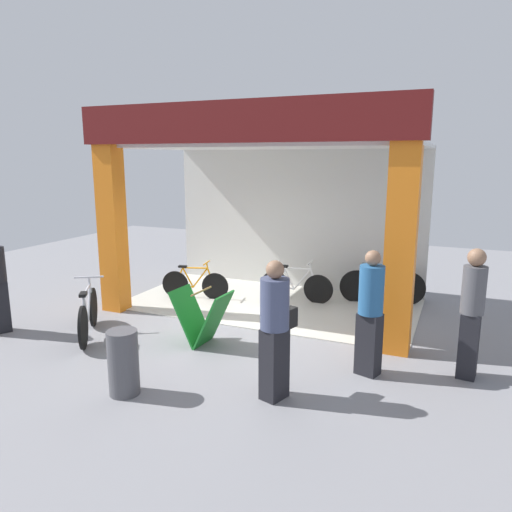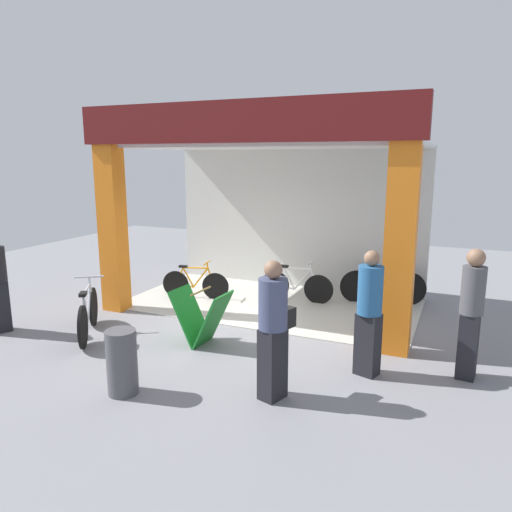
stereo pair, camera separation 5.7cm
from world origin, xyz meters
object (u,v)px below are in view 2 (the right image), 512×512
Objects in this scene: bicycle_inside_0 at (296,285)px; pedestrian_0 at (369,312)px; bicycle_parked_0 at (88,314)px; trash_bin at (122,362)px; bicycle_inside_1 at (195,284)px; pedestrian_1 at (273,328)px; sandwich_board_sign at (201,317)px; pedestrian_2 at (471,311)px; bicycle_inside_2 at (382,286)px.

bicycle_inside_0 is 3.55m from pedestrian_0.
bicycle_parked_0 is 1.77× the size of trash_bin.
pedestrian_1 reaches higher than bicycle_inside_1.
sandwich_board_sign is 2.12m from pedestrian_1.
trash_bin is at bearing -92.88° from sandwich_board_sign.
bicycle_inside_1 is at bearing 151.41° from pedestrian_0.
pedestrian_1 is at bearing -47.12° from bicycle_inside_1.
pedestrian_0 is 2.08× the size of trash_bin.
pedestrian_2 reaches higher than trash_bin.
trash_bin is at bearing -159.78° from pedestrian_1.
bicycle_parked_0 is 1.97m from sandwich_board_sign.
trash_bin is (-2.39, -5.22, 0.04)m from bicycle_inside_2.
bicycle_parked_0 is 4.61m from pedestrian_0.
bicycle_inside_0 reaches higher than bicycle_inside_1.
bicycle_parked_0 is at bearing -174.76° from pedestrian_0.
bicycle_inside_1 is 4.23m from trash_bin.
bicycle_inside_2 reaches higher than bicycle_inside_0.
bicycle_inside_1 is 0.82× the size of pedestrian_1.
bicycle_inside_0 is at bearing 77.46° from sandwich_board_sign.
bicycle_inside_2 is 0.96× the size of pedestrian_0.
trash_bin is (1.32, -4.01, 0.10)m from bicycle_inside_1.
bicycle_inside_1 is 4.66m from pedestrian_0.
bicycle_inside_0 is 1.04× the size of bicycle_parked_0.
bicycle_inside_1 is at bearing -162.01° from bicycle_inside_2.
sandwich_board_sign is at bearing -173.71° from pedestrian_2.
pedestrian_0 is at bearing -159.75° from pedestrian_2.
sandwich_board_sign reaches higher than bicycle_inside_0.
pedestrian_1 is 2.09× the size of trash_bin.
pedestrian_2 is (2.21, 1.61, 0.01)m from pedestrian_1.
pedestrian_1 is at bearing -129.65° from pedestrian_0.
bicycle_inside_2 is (1.67, 0.55, 0.04)m from bicycle_inside_0.
bicycle_inside_2 is 0.95× the size of pedestrian_1.
bicycle_parked_0 is at bearing -171.36° from pedestrian_2.
bicycle_parked_0 is (-4.21, -3.83, 0.01)m from bicycle_inside_2.
trash_bin is (-0.72, -4.66, 0.08)m from bicycle_inside_0.
bicycle_inside_1 is 0.82× the size of pedestrian_0.
pedestrian_1 is 1.97m from trash_bin.
pedestrian_0 is 3.31m from trash_bin.
bicycle_inside_0 is 4.72m from trash_bin.
pedestrian_1 is (-0.59, -4.56, 0.54)m from bicycle_inside_2.
bicycle_inside_2 is at bearing 17.99° from bicycle_inside_1.
bicycle_inside_2 is at bearing 18.37° from bicycle_inside_0.
bicycle_parked_0 is 1.62× the size of sandwich_board_sign.
bicycle_inside_1 is 0.97× the size of bicycle_parked_0.
trash_bin is at bearing -114.59° from bicycle_inside_2.
bicycle_inside_1 is at bearing 79.20° from bicycle_parked_0.
bicycle_inside_1 is 4.61m from pedestrian_1.
bicycle_inside_0 is 0.89× the size of pedestrian_0.
bicycle_inside_2 is 3.47m from pedestrian_0.
pedestrian_2 is at bearing 20.25° from pedestrian_0.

